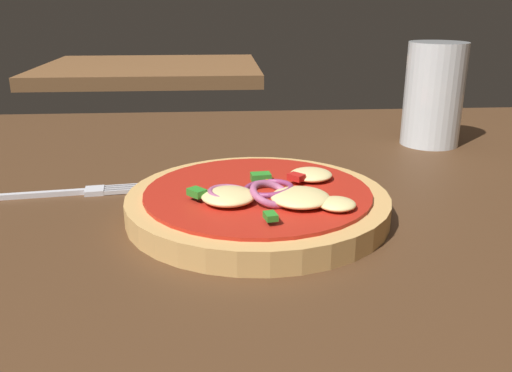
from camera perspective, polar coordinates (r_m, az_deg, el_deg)
dining_table at (r=0.51m, az=1.77°, el=-3.37°), size 1.24×0.85×0.03m
pizza at (r=0.47m, az=0.32°, el=-1.73°), size 0.23×0.23×0.04m
fork at (r=0.55m, az=-20.34°, el=-0.73°), size 0.17×0.03×0.01m
beer_glass at (r=0.73m, az=18.16°, el=8.47°), size 0.07×0.07×0.13m
background_table at (r=1.61m, az=-11.04°, el=11.89°), size 0.61×0.51×0.03m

